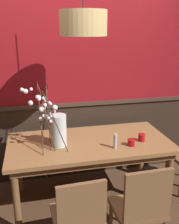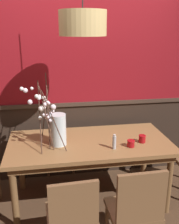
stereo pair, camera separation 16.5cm
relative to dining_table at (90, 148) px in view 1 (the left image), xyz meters
name	(u,v)px [view 1 (the left image)]	position (x,y,z in m)	size (l,w,h in m)	color
ground_plane	(90,199)	(0.00, 0.00, -0.68)	(24.00, 24.00, 0.00)	#4C3321
back_wall	(78,77)	(0.00, 0.66, 0.70)	(5.14, 0.14, 2.78)	#2D2119
dining_table	(90,148)	(0.00, 0.00, 0.00)	(1.82, 0.91, 0.77)	olive
chair_far_side_right	(96,130)	(0.30, 0.89, -0.15)	(0.41, 0.41, 0.98)	brown
chair_far_side_left	(55,135)	(-0.32, 0.84, -0.16)	(0.43, 0.41, 0.92)	brown
chair_near_side_right	(141,207)	(0.25, -0.90, -0.16)	(0.44, 0.41, 0.93)	brown
chair_near_side_left	(79,216)	(-0.29, -0.87, -0.18)	(0.44, 0.42, 0.89)	brown
vase_with_blossoms	(56,128)	(-0.37, -0.03, 0.28)	(0.45, 0.46, 0.77)	silver
candle_holder_nearer_center	(131,142)	(0.42, -0.21, 0.12)	(0.08, 0.08, 0.07)	#9E0F14
candle_holder_nearer_edge	(142,137)	(0.58, -0.12, 0.13)	(0.08, 0.08, 0.08)	#9E0F14
condiment_bottle	(115,141)	(0.23, -0.23, 0.16)	(0.04, 0.04, 0.16)	#ADADB2
pendant_lamp	(83,23)	(-0.08, -0.07, 1.35)	(0.46, 0.46, 0.86)	tan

